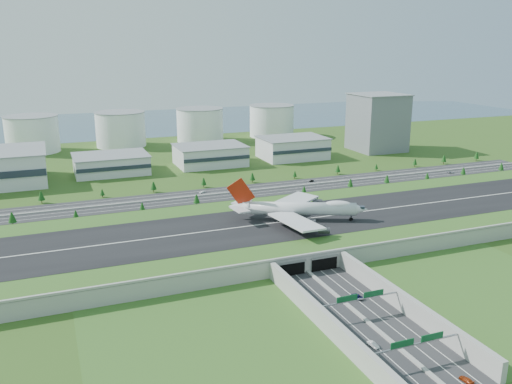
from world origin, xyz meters
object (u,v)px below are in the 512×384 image
object	(u,v)px
car_5	(311,181)
fuel_tank_a	(32,134)
office_tower	(377,123)
car_3	(466,380)
car_0	(325,311)
car_7	(202,192)
car_1	(373,345)
car_6	(451,172)
car_2	(357,296)
boeing_747	(298,208)

from	to	relation	value
car_5	fuel_tank_a	bearing A→B (deg)	-157.96
office_tower	fuel_tank_a	distance (m)	340.18
office_tower	car_3	bearing A→B (deg)	-119.43
car_0	car_7	world-z (taller)	car_7
car_1	fuel_tank_a	bearing A→B (deg)	91.71
car_5	car_6	distance (m)	121.10
car_1	car_5	world-z (taller)	car_1
car_2	car_6	world-z (taller)	car_2
car_3	car_5	bearing A→B (deg)	-111.64
car_1	car_3	size ratio (longest dim) A/B	0.94
office_tower	car_1	xyz separation A→B (m)	(-207.63, -311.27, -26.57)
car_1	car_6	distance (m)	289.65
boeing_747	car_5	xyz separation A→B (m)	(61.12, 102.41, -14.05)
car_6	car_0	bearing A→B (deg)	151.88
car_7	car_5	bearing A→B (deg)	72.56
car_6	car_1	bearing A→B (deg)	156.68
office_tower	car_5	distance (m)	153.75
boeing_747	car_5	bearing A→B (deg)	83.13
car_0	car_6	xyz separation A→B (m)	(211.57, 173.87, 0.03)
car_0	car_6	distance (m)	273.85
car_0	car_7	xyz separation A→B (m)	(4.01, 190.24, 0.01)
fuel_tank_a	car_3	bearing A→B (deg)	-74.24
car_2	fuel_tank_a	bearing A→B (deg)	-79.83
car_6	car_7	world-z (taller)	car_6
fuel_tank_a	boeing_747	distance (m)	339.55
car_2	car_6	xyz separation A→B (m)	(192.76, 167.23, -0.11)
fuel_tank_a	car_6	bearing A→B (deg)	-35.03
car_3	car_6	world-z (taller)	car_3
fuel_tank_a	car_5	bearing A→B (deg)	-46.03
car_3	car_7	world-z (taller)	car_3
fuel_tank_a	car_3	distance (m)	472.84
boeing_747	car_0	distance (m)	94.52
car_2	car_6	distance (m)	255.19
car_5	car_6	world-z (taller)	car_6
fuel_tank_a	car_5	xyz separation A→B (m)	(200.05, -207.41, -16.69)
car_0	car_6	bearing A→B (deg)	45.13
office_tower	car_6	world-z (taller)	office_tower
car_7	boeing_747	bearing A→B (deg)	-3.18
office_tower	car_0	bearing A→B (deg)	-126.77
car_1	car_5	size ratio (longest dim) A/B	1.16
car_5	car_0	bearing A→B (deg)	-47.59
car_0	car_3	xyz separation A→B (m)	(19.91, -56.63, 0.05)
car_0	car_7	distance (m)	190.29
car_1	car_6	xyz separation A→B (m)	(207.60, 201.98, -0.07)
fuel_tank_a	car_7	distance (m)	236.95
boeing_747	car_7	xyz separation A→B (m)	(-26.52, 101.90, -14.03)
car_2	car_3	world-z (taller)	car_2
car_6	boeing_747	bearing A→B (deg)	137.75
fuel_tank_a	car_6	world-z (taller)	fuel_tank_a
car_1	car_7	xyz separation A→B (m)	(0.05, 218.35, -0.09)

